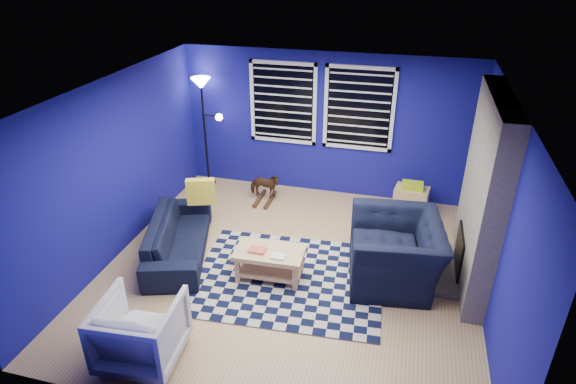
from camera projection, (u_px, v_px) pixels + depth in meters
The scene contains 18 objects.
floor at pixel (289, 269), 6.68m from camera, with size 5.00×5.00×0.00m, color tan.
ceiling at pixel (290, 93), 5.53m from camera, with size 5.00×5.00×0.00m, color white.
wall_back at pixel (326, 126), 8.25m from camera, with size 5.00×5.00×0.00m, color navy.
wall_left at pixel (115, 169), 6.67m from camera, with size 5.00×5.00×0.00m, color navy.
wall_right at pixel (499, 214), 5.54m from camera, with size 5.00×5.00×0.00m, color navy.
fireplace at pixel (481, 197), 6.03m from camera, with size 0.65×2.00×2.50m.
window_left at pixel (283, 103), 8.23m from camera, with size 1.17×0.06×1.42m.
window_right at pixel (359, 109), 7.94m from camera, with size 1.17×0.06×1.42m.
tv at pixel (481, 141), 7.20m from camera, with size 0.07×1.00×0.58m.
rug at pixel (288, 278), 6.50m from camera, with size 2.50×2.00×0.02m, color black.
sofa at pixel (179, 237), 6.91m from camera, with size 0.75×1.93×0.56m, color black.
armchair_big at pixel (395, 251), 6.32m from camera, with size 1.15×1.32×0.86m, color black.
armchair_bent at pixel (141, 331), 5.09m from camera, with size 0.82×0.84×0.77m, color gray.
rocking_horse at pixel (265, 186), 8.32m from camera, with size 0.54×0.25×0.46m, color #4A2E18.
coffee_table at pixel (270, 258), 6.38m from camera, with size 0.93×0.56×0.46m.
cabinet at pixel (411, 200), 8.00m from camera, with size 0.59×0.43×0.54m.
floor_lamp at pixel (203, 99), 8.33m from camera, with size 0.54×0.34×2.00m.
throw_pillow at pixel (201, 192), 7.12m from camera, with size 0.42×0.13×0.40m, color gold.
Camera 1 is at (1.36, -5.26, 4.03)m, focal length 30.00 mm.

